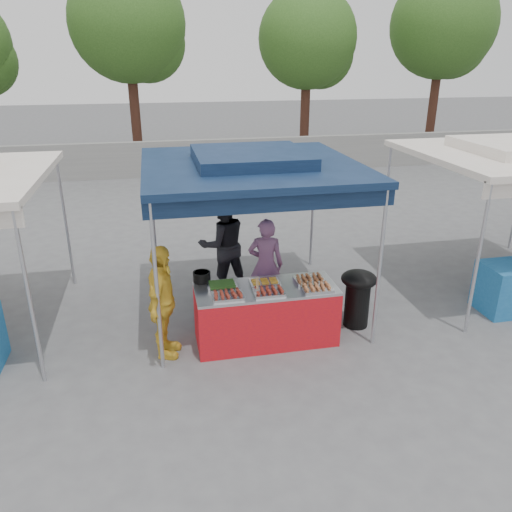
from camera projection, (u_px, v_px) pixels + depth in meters
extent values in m
plane|color=#595A5C|center=(264.00, 336.00, 7.43)|extent=(80.00, 80.00, 0.00)
cube|color=gray|center=(195.00, 158.00, 17.19)|extent=(40.00, 0.25, 1.20)
cylinder|color=#BABBC2|center=(157.00, 290.00, 6.26)|extent=(0.05, 0.05, 2.30)
cylinder|color=#BABBC2|center=(379.00, 270.00, 6.83)|extent=(0.05, 0.05, 2.30)
cylinder|color=#BABBC2|center=(153.00, 219.00, 8.99)|extent=(0.05, 0.05, 2.30)
cylinder|color=#BABBC2|center=(313.00, 209.00, 9.55)|extent=(0.05, 0.05, 2.30)
cube|color=#102240|center=(251.00, 166.00, 7.46)|extent=(3.20, 3.20, 0.10)
cube|color=#102240|center=(251.00, 157.00, 7.41)|extent=(1.65, 1.65, 0.18)
cube|color=#102240|center=(274.00, 202.00, 6.15)|extent=(3.20, 0.04, 0.25)
cylinder|color=#BABBC2|center=(30.00, 301.00, 5.98)|extent=(0.05, 0.05, 2.30)
cylinder|color=#BABBC2|center=(66.00, 224.00, 8.70)|extent=(0.05, 0.05, 2.30)
cylinder|color=#BABBC2|center=(477.00, 262.00, 7.11)|extent=(0.05, 0.05, 2.30)
cylinder|color=#BABBC2|center=(385.00, 204.00, 9.83)|extent=(0.05, 0.05, 2.30)
cylinder|color=#402218|center=(134.00, 104.00, 18.34)|extent=(0.36, 0.36, 4.42)
sphere|color=#335D1F|center=(127.00, 23.00, 17.32)|extent=(4.04, 4.04, 4.04)
sphere|color=#335D1F|center=(146.00, 43.00, 17.86)|extent=(2.78, 2.78, 2.78)
cylinder|color=#402218|center=(305.00, 107.00, 19.43)|extent=(0.36, 0.36, 4.01)
sphere|color=#335D1F|center=(308.00, 38.00, 18.50)|extent=(3.66, 3.66, 3.66)
sphere|color=#335D1F|center=(320.00, 55.00, 19.01)|extent=(2.52, 2.52, 2.52)
cylinder|color=#402218|center=(434.00, 98.00, 20.52)|extent=(0.36, 0.36, 4.48)
sphere|color=#335D1F|center=(443.00, 24.00, 19.49)|extent=(4.10, 4.10, 4.10)
sphere|color=#335D1F|center=(452.00, 42.00, 20.02)|extent=(2.82, 2.82, 2.82)
cube|color=red|center=(266.00, 315.00, 7.19)|extent=(2.00, 0.80, 0.81)
cube|color=#BABBC2|center=(266.00, 289.00, 7.03)|extent=(2.00, 0.80, 0.04)
cube|color=silver|center=(228.00, 296.00, 6.70)|extent=(0.42, 0.30, 0.05)
cube|color=maroon|center=(227.00, 294.00, 6.69)|extent=(0.35, 0.25, 0.02)
cube|color=silver|center=(269.00, 293.00, 6.81)|extent=(0.42, 0.30, 0.05)
cube|color=maroon|center=(269.00, 290.00, 6.79)|extent=(0.35, 0.25, 0.02)
cube|color=silver|center=(317.00, 289.00, 6.92)|extent=(0.42, 0.30, 0.05)
cube|color=#AE663B|center=(317.00, 286.00, 6.90)|extent=(0.35, 0.25, 0.02)
cube|color=silver|center=(222.00, 286.00, 6.99)|extent=(0.42, 0.30, 0.05)
cube|color=#2A571D|center=(222.00, 284.00, 6.98)|extent=(0.35, 0.25, 0.02)
cube|color=silver|center=(265.00, 283.00, 7.10)|extent=(0.42, 0.30, 0.05)
cube|color=orange|center=(265.00, 281.00, 7.08)|extent=(0.35, 0.25, 0.02)
cube|color=silver|center=(309.00, 280.00, 7.18)|extent=(0.42, 0.30, 0.05)
cube|color=#AE663B|center=(310.00, 278.00, 7.17)|extent=(0.35, 0.25, 0.02)
cylinder|color=black|center=(202.00, 277.00, 7.18)|extent=(0.25, 0.25, 0.15)
cylinder|color=#BABBC2|center=(257.00, 293.00, 6.75)|extent=(0.08, 0.08, 0.09)
cylinder|color=black|center=(357.00, 304.00, 7.61)|extent=(0.37, 0.37, 0.72)
ellipsoid|color=black|center=(359.00, 279.00, 7.45)|extent=(0.54, 0.54, 0.24)
cube|color=#133FA1|center=(223.00, 309.00, 7.89)|extent=(0.53, 0.37, 0.32)
cube|color=#133FA1|center=(271.00, 309.00, 7.88)|extent=(0.54, 0.38, 0.33)
cube|color=#133FA1|center=(271.00, 291.00, 7.77)|extent=(0.51, 0.35, 0.30)
imported|color=#885781|center=(266.00, 265.00, 7.97)|extent=(0.63, 0.49, 1.54)
imported|color=black|center=(223.00, 244.00, 8.52)|extent=(0.98, 0.83, 1.77)
imported|color=gold|center=(162.00, 303.00, 6.68)|extent=(0.61, 1.01, 1.61)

